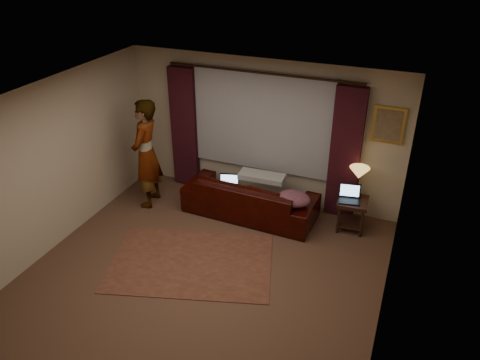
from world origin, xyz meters
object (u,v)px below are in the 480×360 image
(laptop_sofa, at_px, (229,184))
(tiffany_lamp, at_px, (358,182))
(sofa, at_px, (250,191))
(person, at_px, (146,154))
(laptop_table, at_px, (350,194))
(end_table, at_px, (351,215))

(laptop_sofa, distance_m, tiffany_lamp, 2.16)
(sofa, xyz_separation_m, person, (-1.83, -0.32, 0.53))
(person, bearing_deg, laptop_table, 87.56)
(tiffany_lamp, xyz_separation_m, laptop_table, (-0.08, -0.23, -0.13))
(tiffany_lamp, relative_size, person, 0.26)
(tiffany_lamp, bearing_deg, person, -169.07)
(tiffany_lamp, height_order, person, person)
(end_table, bearing_deg, laptop_table, -136.24)
(laptop_sofa, distance_m, end_table, 2.13)
(sofa, xyz_separation_m, end_table, (1.73, 0.20, -0.19))
(laptop_sofa, bearing_deg, laptop_table, -8.66)
(laptop_sofa, height_order, end_table, laptop_sofa)
(laptop_sofa, xyz_separation_m, end_table, (2.08, 0.32, -0.31))
(tiffany_lamp, xyz_separation_m, person, (-3.57, -0.69, 0.17))
(laptop_sofa, xyz_separation_m, person, (-1.48, -0.20, 0.40))
(sofa, bearing_deg, laptop_sofa, 20.92)
(laptop_sofa, relative_size, laptop_table, 0.99)
(sofa, distance_m, laptop_sofa, 0.39)
(tiffany_lamp, distance_m, person, 3.64)
(sofa, relative_size, tiffany_lamp, 4.43)
(laptop_sofa, bearing_deg, tiffany_lamp, -2.95)
(sofa, height_order, end_table, sofa)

